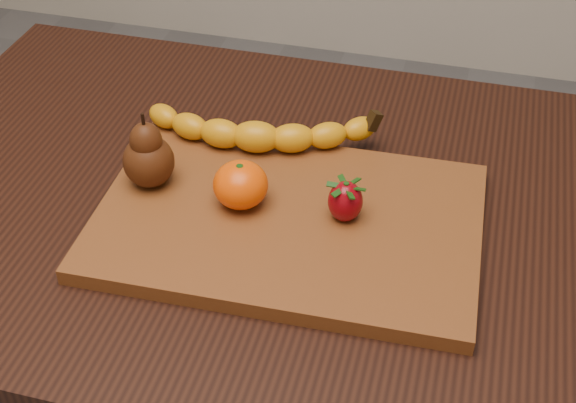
% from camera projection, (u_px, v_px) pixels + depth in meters
% --- Properties ---
extents(table, '(1.00, 0.70, 0.76)m').
position_uv_depth(table, '(260.00, 253.00, 1.07)').
color(table, black).
rests_on(table, ground).
extents(cutting_board, '(0.46, 0.31, 0.02)m').
position_uv_depth(cutting_board, '(288.00, 221.00, 0.95)').
color(cutting_board, brown).
rests_on(cutting_board, table).
extents(banana, '(0.27, 0.11, 0.04)m').
position_uv_depth(banana, '(256.00, 137.00, 1.03)').
color(banana, orange).
rests_on(banana, cutting_board).
extents(pear, '(0.07, 0.07, 0.10)m').
position_uv_depth(pear, '(147.00, 149.00, 0.96)').
color(pear, '#451F0B').
rests_on(pear, cutting_board).
extents(mandarin, '(0.07, 0.07, 0.06)m').
position_uv_depth(mandarin, '(241.00, 185.00, 0.94)').
color(mandarin, '#FB4E02').
rests_on(mandarin, cutting_board).
extents(strawberry, '(0.04, 0.04, 0.05)m').
position_uv_depth(strawberry, '(345.00, 200.00, 0.92)').
color(strawberry, maroon).
rests_on(strawberry, cutting_board).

